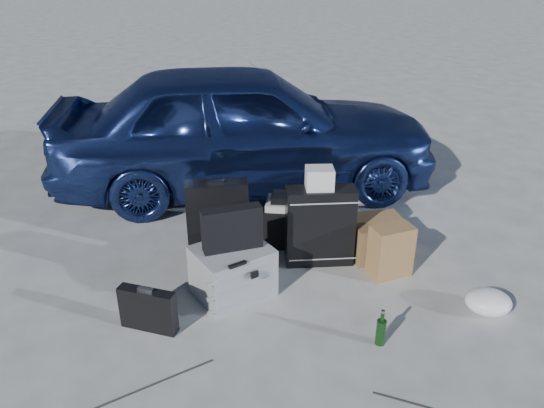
# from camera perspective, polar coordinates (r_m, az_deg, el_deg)

# --- Properties ---
(ground) EXTENTS (60.00, 60.00, 0.00)m
(ground) POSITION_cam_1_polar(r_m,az_deg,el_deg) (3.91, 2.97, -12.67)
(ground) COLOR #B9BAB4
(ground) RESTS_ON ground
(car) EXTENTS (4.20, 2.04, 1.38)m
(car) POSITION_cam_1_polar(r_m,az_deg,el_deg) (5.78, -2.91, 8.30)
(car) COLOR navy
(car) RESTS_ON ground
(pelican_case) EXTENTS (0.67, 0.61, 0.40)m
(pelican_case) POSITION_cam_1_polar(r_m,az_deg,el_deg) (4.10, -4.26, -7.22)
(pelican_case) COLOR #A0A2A5
(pelican_case) RESTS_ON ground
(laptop_bag) EXTENTS (0.45, 0.15, 0.33)m
(laptop_bag) POSITION_cam_1_polar(r_m,az_deg,el_deg) (3.92, -4.33, -2.65)
(laptop_bag) COLOR black
(laptop_bag) RESTS_ON pelican_case
(briefcase) EXTENTS (0.40, 0.29, 0.32)m
(briefcase) POSITION_cam_1_polar(r_m,az_deg,el_deg) (3.86, -13.19, -11.01)
(briefcase) COLOR black
(briefcase) RESTS_ON ground
(suitcase_left) EXTENTS (0.54, 0.24, 0.68)m
(suitcase_left) POSITION_cam_1_polar(r_m,az_deg,el_deg) (4.56, -5.87, -1.61)
(suitcase_left) COLOR black
(suitcase_left) RESTS_ON ground
(suitcase_right) EXTENTS (0.59, 0.30, 0.68)m
(suitcase_right) POSITION_cam_1_polar(r_m,az_deg,el_deg) (4.44, 5.17, -2.39)
(suitcase_right) COLOR black
(suitcase_right) RESTS_ON ground
(white_carton) EXTENTS (0.25, 0.22, 0.18)m
(white_carton) POSITION_cam_1_polar(r_m,az_deg,el_deg) (4.26, 5.14, 2.78)
(white_carton) COLOR silver
(white_carton) RESTS_ON suitcase_right
(duffel_bag) EXTENTS (0.77, 0.48, 0.36)m
(duffel_bag) POSITION_cam_1_polar(r_m,az_deg,el_deg) (4.78, 1.84, -2.24)
(duffel_bag) COLOR black
(duffel_bag) RESTS_ON ground
(flat_box_white) EXTENTS (0.44, 0.39, 0.06)m
(flat_box_white) POSITION_cam_1_polar(r_m,az_deg,el_deg) (4.68, 1.66, 0.02)
(flat_box_white) COLOR silver
(flat_box_white) RESTS_ON duffel_bag
(flat_box_black) EXTENTS (0.33, 0.28, 0.06)m
(flat_box_black) POSITION_cam_1_polar(r_m,az_deg,el_deg) (4.65, 1.67, 0.70)
(flat_box_black) COLOR black
(flat_box_black) RESTS_ON flat_box_white
(kraft_bag) EXTENTS (0.35, 0.24, 0.44)m
(kraft_bag) POSITION_cam_1_polar(r_m,az_deg,el_deg) (4.41, 12.64, -4.95)
(kraft_bag) COLOR #9F6945
(kraft_bag) RESTS_ON ground
(cardboard_box) EXTENTS (0.47, 0.41, 0.33)m
(cardboard_box) POSITION_cam_1_polar(r_m,az_deg,el_deg) (4.69, 11.17, -3.57)
(cardboard_box) COLOR olive
(cardboard_box) RESTS_ON ground
(plastic_bag) EXTENTS (0.41, 0.39, 0.18)m
(plastic_bag) POSITION_cam_1_polar(r_m,az_deg,el_deg) (4.26, 22.23, -9.72)
(plastic_bag) COLOR white
(plastic_bag) RESTS_ON ground
(green_bottle) EXTENTS (0.09, 0.09, 0.26)m
(green_bottle) POSITION_cam_1_polar(r_m,az_deg,el_deg) (3.73, 11.66, -12.94)
(green_bottle) COLOR black
(green_bottle) RESTS_ON ground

